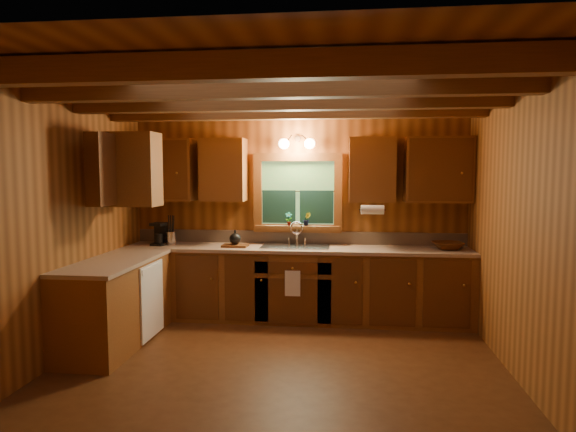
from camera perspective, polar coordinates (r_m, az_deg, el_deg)
The scene contains 20 objects.
room at distance 4.50m, azimuth -1.17°, elevation -1.53°, with size 4.20×4.20×4.20m.
ceiling_beams at distance 4.52m, azimuth -1.20°, elevation 13.64°, with size 4.20×2.54×0.18m.
base_cabinets at distance 5.98m, azimuth -4.22°, elevation -8.36°, with size 4.20×2.22×0.86m.
countertop at distance 5.89m, azimuth -4.10°, elevation -4.09°, with size 4.20×2.24×0.04m.
backsplash at distance 6.39m, azimuth 1.12°, elevation -2.45°, with size 4.20×0.02×0.16m, color #9F836B.
dishwasher_panel at distance 5.68m, azimuth -15.24°, elevation -9.24°, with size 0.02×0.60×0.80m, color white.
upper_cabinets at distance 5.96m, azimuth -4.73°, elevation 5.27°, with size 4.19×1.77×0.78m.
window at distance 6.33m, azimuth 1.11°, elevation 2.46°, with size 1.12×0.08×1.00m.
window_sill at distance 6.31m, azimuth 1.06°, elevation -1.27°, with size 1.06×0.14×0.04m, color brown.
wall_sconce at distance 6.21m, azimuth 1.01°, elevation 8.27°, with size 0.45×0.21×0.17m.
paper_towel_roll at distance 5.98m, azimuth 9.60°, elevation 0.71°, with size 0.11×0.11×0.27m, color white.
dish_towel at distance 5.87m, azimuth 0.53°, elevation -7.70°, with size 0.18×0.01×0.30m, color white.
sink at distance 6.13m, azimuth 0.86°, elevation -3.95°, with size 0.82×0.48×0.43m.
coffee_maker at distance 6.49m, azimuth -14.38°, elevation -1.98°, with size 0.16×0.20×0.28m.
utensil_crock at distance 6.48m, azimuth -13.21°, elevation -2.39°, with size 0.13×0.13×0.37m.
cutting_board at distance 6.17m, azimuth -6.04°, elevation -3.38°, with size 0.31×0.22×0.03m, color #522A11.
teakettle at distance 6.16m, azimuth -6.05°, elevation -2.60°, with size 0.14×0.14×0.18m.
wicker_basket at distance 6.22m, azimuth 17.77°, elevation -3.24°, with size 0.36×0.36×0.09m, color #48230C.
potted_plant_left at distance 6.29m, azimuth 0.09°, elevation -0.33°, with size 0.09×0.06×0.17m, color #522A11.
potted_plant_right at distance 6.28m, azimuth 2.16°, elevation -0.36°, with size 0.09×0.07×0.17m, color #522A11.
Camera 1 is at (0.60, -4.43, 1.81)m, focal length 31.19 mm.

